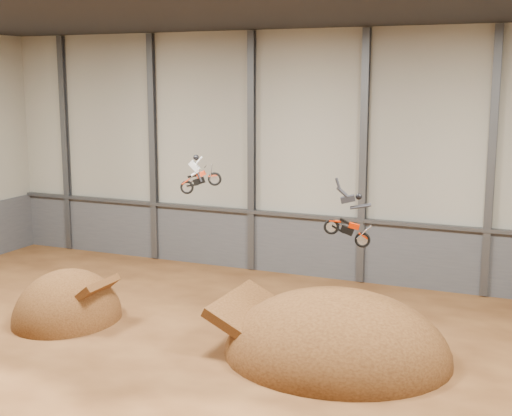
{
  "coord_description": "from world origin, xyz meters",
  "views": [
    {
      "loc": [
        13.28,
        -23.05,
        11.32
      ],
      "look_at": [
        1.6,
        4.0,
        5.93
      ],
      "focal_mm": 50.0,
      "sensor_mm": 36.0,
      "label": 1
    }
  ],
  "objects": [
    {
      "name": "steel_column_3",
      "position": [
        3.33,
        14.8,
        7.0
      ],
      "size": [
        0.4,
        0.36,
        13.9
      ],
      "primitive_type": "cube",
      "color": "#47494F",
      "rests_on": "ground"
    },
    {
      "name": "steel_column_4",
      "position": [
        10.0,
        14.8,
        7.0
      ],
      "size": [
        0.4,
        0.36,
        13.9
      ],
      "primitive_type": "cube",
      "color": "#47494F",
      "rests_on": "ground"
    },
    {
      "name": "steel_column_2",
      "position": [
        -3.33,
        14.8,
        7.0
      ],
      "size": [
        0.4,
        0.36,
        13.9
      ],
      "primitive_type": "cube",
      "color": "#47494F",
      "rests_on": "ground"
    },
    {
      "name": "lower_band_back",
      "position": [
        0.0,
        14.9,
        1.75
      ],
      "size": [
        39.8,
        0.18,
        3.5
      ],
      "primitive_type": "cube",
      "color": "#4E5055",
      "rests_on": "ground"
    },
    {
      "name": "takeoff_ramp",
      "position": [
        -7.75,
        3.08,
        0.0
      ],
      "size": [
        4.84,
        5.58,
        4.84
      ],
      "primitive_type": "ellipsoid",
      "color": "#422410",
      "rests_on": "ground"
    },
    {
      "name": "steel_rail",
      "position": [
        0.0,
        14.75,
        3.55
      ],
      "size": [
        39.8,
        0.35,
        0.2
      ],
      "primitive_type": "cube",
      "color": "#47494F",
      "rests_on": "lower_band_back"
    },
    {
      "name": "landing_ramp",
      "position": [
        5.29,
        3.8,
        0.0
      ],
      "size": [
        9.44,
        8.35,
        5.44
      ],
      "primitive_type": "ellipsoid",
      "color": "#422410",
      "rests_on": "ground"
    },
    {
      "name": "ceiling",
      "position": [
        0.0,
        0.0,
        14.0
      ],
      "size": [
        40.0,
        40.0,
        0.0
      ],
      "primitive_type": "plane",
      "color": "black",
      "rests_on": "back_wall"
    },
    {
      "name": "fmx_rider_a",
      "position": [
        -1.48,
        5.08,
        7.24
      ],
      "size": [
        2.45,
        1.49,
        2.22
      ],
      "primitive_type": null,
      "rotation": [
        0.0,
        -0.3,
        0.35
      ],
      "color": "red"
    },
    {
      "name": "steel_column_0",
      "position": [
        -16.67,
        14.8,
        7.0
      ],
      "size": [
        0.4,
        0.36,
        13.9
      ],
      "primitive_type": "cube",
      "color": "#47494F",
      "rests_on": "ground"
    },
    {
      "name": "floor",
      "position": [
        0.0,
        0.0,
        0.0
      ],
      "size": [
        40.0,
        40.0,
        0.0
      ],
      "primitive_type": "plane",
      "color": "#502C15",
      "rests_on": "ground"
    },
    {
      "name": "fmx_rider_b",
      "position": [
        5.51,
        3.82,
        6.04
      ],
      "size": [
        3.3,
        1.55,
        3.02
      ],
      "primitive_type": null,
      "rotation": [
        0.0,
        0.38,
        0.26
      ],
      "color": "red"
    },
    {
      "name": "steel_column_1",
      "position": [
        -10.0,
        14.8,
        7.0
      ],
      "size": [
        0.4,
        0.36,
        13.9
      ],
      "primitive_type": "cube",
      "color": "#47494F",
      "rests_on": "ground"
    },
    {
      "name": "back_wall",
      "position": [
        0.0,
        15.0,
        7.0
      ],
      "size": [
        40.0,
        0.1,
        14.0
      ],
      "primitive_type": "cube",
      "color": "#A29E8F",
      "rests_on": "ground"
    }
  ]
}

